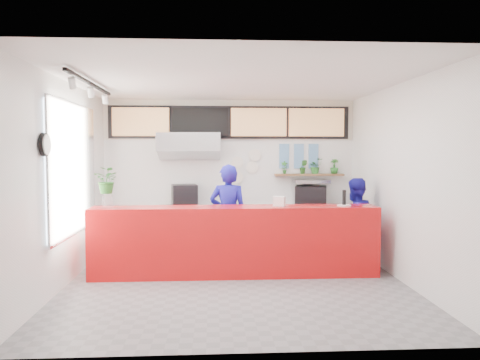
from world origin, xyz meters
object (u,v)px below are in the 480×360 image
(espresso_machine, at_px, (311,196))
(pepper_mill, at_px, (344,197))
(staff_center, at_px, (228,216))
(staff_right, at_px, (355,222))
(service_counter, at_px, (235,241))
(panini_oven, at_px, (184,195))

(espresso_machine, height_order, pepper_mill, pepper_mill)
(staff_center, distance_m, staff_right, 2.19)
(service_counter, height_order, pepper_mill, pepper_mill)
(staff_center, bearing_deg, panini_oven, -47.52)
(espresso_machine, distance_m, pepper_mill, 1.83)
(staff_center, relative_size, staff_right, 1.16)
(service_counter, height_order, panini_oven, panini_oven)
(service_counter, distance_m, panini_oven, 2.09)
(panini_oven, height_order, staff_right, staff_right)
(panini_oven, height_order, espresso_machine, panini_oven)
(service_counter, bearing_deg, pepper_mill, -0.46)
(service_counter, xyz_separation_m, espresso_machine, (1.59, 1.80, 0.54))
(pepper_mill, bearing_deg, staff_center, 162.91)
(service_counter, distance_m, staff_right, 2.19)
(staff_center, height_order, pepper_mill, staff_center)
(panini_oven, xyz_separation_m, espresso_machine, (2.49, 0.00, -0.02))
(pepper_mill, bearing_deg, panini_oven, 145.57)
(staff_center, bearing_deg, pepper_mill, 172.32)
(espresso_machine, xyz_separation_m, staff_center, (-1.68, -1.25, -0.22))
(panini_oven, distance_m, pepper_mill, 3.21)
(espresso_machine, distance_m, staff_right, 1.38)
(espresso_machine, height_order, staff_right, staff_right)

